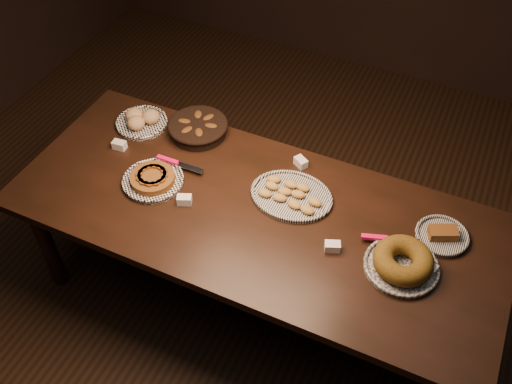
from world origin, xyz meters
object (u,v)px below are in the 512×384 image
at_px(apple_tart_plate, 153,179).
at_px(madeleine_platter, 291,195).
at_px(buffet_table, 254,220).
at_px(bundt_cake_plate, 402,262).

xyz_separation_m(apple_tart_plate, madeleine_platter, (0.67, 0.19, -0.00)).
distance_m(buffet_table, madeleine_platter, 0.22).
bearing_deg(apple_tart_plate, bundt_cake_plate, 9.89).
distance_m(madeleine_platter, bundt_cake_plate, 0.63).
xyz_separation_m(apple_tart_plate, bundt_cake_plate, (1.27, 0.01, 0.02)).
bearing_deg(buffet_table, apple_tart_plate, -175.14).
relative_size(buffet_table, apple_tart_plate, 6.68).
bearing_deg(madeleine_platter, apple_tart_plate, -145.13).
xyz_separation_m(buffet_table, bundt_cake_plate, (0.73, -0.04, 0.12)).
bearing_deg(madeleine_platter, buffet_table, -112.26).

